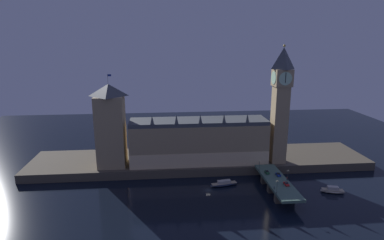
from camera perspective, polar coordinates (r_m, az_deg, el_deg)
ground_plane at (r=182.24m, az=2.91°, el=-12.40°), size 400.00×400.00×0.00m
embankment at (r=216.56m, az=1.45°, el=-7.20°), size 220.00×42.00×5.33m
parliament_hall at (r=203.32m, az=1.17°, el=-3.73°), size 85.56×21.23×33.08m
clock_tower at (r=204.05m, az=15.47°, el=3.07°), size 10.87×10.98×73.27m
victoria_tower at (r=200.26m, az=-14.27°, el=-0.95°), size 16.91×16.91×56.71m
bridge at (r=184.54m, az=14.89°, el=-10.91°), size 12.03×46.00×6.79m
car_northbound_lead at (r=190.93m, az=13.19°, el=-9.02°), size 1.91×3.95×1.55m
car_southbound_lead at (r=179.23m, az=16.41°, el=-10.82°), size 2.04×4.22×1.45m
car_southbound_trail at (r=189.39m, az=15.09°, el=-9.34°), size 2.08×4.00×1.51m
pedestrian_near_rail at (r=173.00m, az=14.42°, el=-11.53°), size 0.38×0.38×1.76m
pedestrian_mid_walk at (r=184.99m, az=16.53°, el=-9.92°), size 0.38×0.38×1.85m
street_lamp_near at (r=167.48m, az=14.90°, el=-11.12°), size 1.34×0.60×7.08m
street_lamp_mid at (r=184.22m, az=16.68°, el=-9.13°), size 1.34×0.60×5.87m
street_lamp_far at (r=193.21m, az=11.91°, el=-7.64°), size 1.34×0.60×6.28m
boat_upstream at (r=187.71m, az=5.71°, el=-11.22°), size 17.04×6.81×3.34m
boat_downstream at (r=194.95m, az=23.72°, el=-11.38°), size 13.42×7.65×3.59m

